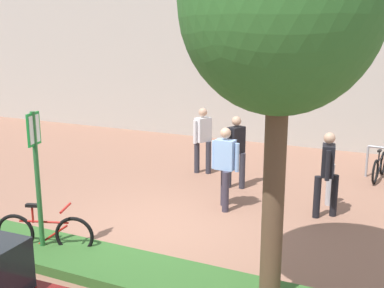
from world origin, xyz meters
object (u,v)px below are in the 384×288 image
object	(u,v)px
bollard_steel	(330,185)
person_shirt_blue	(203,136)
person_shirt_white	(225,163)
bike_at_sign	(45,233)
tree_sidewalk	(281,4)
person_suited_navy	(327,169)
person_suited_dark	(236,147)
parking_sign_post	(36,163)

from	to	relation	value
bollard_steel	person_shirt_blue	xyz separation A→B (m)	(-3.39, 1.01, 0.53)
bollard_steel	person_shirt_white	xyz separation A→B (m)	(-1.94, -1.13, 0.53)
person_shirt_blue	bike_at_sign	bearing A→B (deg)	-95.44
tree_sidewalk	person_suited_navy	xyz separation A→B (m)	(0.11, 3.56, -2.92)
tree_sidewalk	person_suited_dark	xyz separation A→B (m)	(-2.12, 4.50, -2.92)
parking_sign_post	person_shirt_white	xyz separation A→B (m)	(1.96, 3.24, -0.59)
person_suited_navy	bike_at_sign	bearing A→B (deg)	-137.51
parking_sign_post	bike_at_sign	world-z (taller)	parking_sign_post
parking_sign_post	person_suited_navy	world-z (taller)	parking_sign_post
bollard_steel	person_shirt_white	size ratio (longest dim) A/B	0.52
tree_sidewalk	bollard_steel	size ratio (longest dim) A/B	5.86
person_shirt_blue	bollard_steel	bearing A→B (deg)	-16.54
person_suited_dark	person_shirt_white	bearing A→B (deg)	-79.18
person_suited_dark	tree_sidewalk	bearing A→B (deg)	-64.72
bollard_steel	person_suited_dark	world-z (taller)	person_suited_dark
bollard_steel	person_suited_dark	xyz separation A→B (m)	(-2.20, 0.23, 0.53)
person_suited_navy	person_shirt_blue	xyz separation A→B (m)	(-3.42, 1.72, 0.00)
parking_sign_post	person_suited_dark	world-z (taller)	parking_sign_post
bike_at_sign	person_suited_dark	world-z (taller)	person_suited_dark
bike_at_sign	bollard_steel	distance (m)	5.81
person_shirt_white	person_suited_navy	world-z (taller)	same
bike_at_sign	person_suited_navy	size ratio (longest dim) A/B	0.94
tree_sidewalk	person_shirt_blue	world-z (taller)	tree_sidewalk
tree_sidewalk	parking_sign_post	distance (m)	4.48
parking_sign_post	bollard_steel	bearing A→B (deg)	48.29
bollard_steel	person_suited_navy	distance (m)	0.89
bollard_steel	bike_at_sign	bearing A→B (deg)	-132.10
tree_sidewalk	person_shirt_blue	distance (m)	6.88
person_shirt_white	bollard_steel	bearing A→B (deg)	30.24
parking_sign_post	bike_at_sign	size ratio (longest dim) A/B	1.49
parking_sign_post	person_shirt_blue	world-z (taller)	parking_sign_post
tree_sidewalk	person_suited_navy	bearing A→B (deg)	88.19
bike_at_sign	person_shirt_blue	bearing A→B (deg)	84.56
tree_sidewalk	bike_at_sign	bearing A→B (deg)	-179.34
bollard_steel	parking_sign_post	bearing A→B (deg)	-131.71
tree_sidewalk	person_suited_dark	distance (m)	5.77
tree_sidewalk	bike_at_sign	distance (m)	5.22
bike_at_sign	person_shirt_white	world-z (taller)	person_shirt_white
parking_sign_post	person_shirt_blue	bearing A→B (deg)	84.58
parking_sign_post	bollard_steel	distance (m)	5.97
person_shirt_white	person_suited_dark	world-z (taller)	same
person_suited_navy	person_suited_dark	bearing A→B (deg)	157.22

